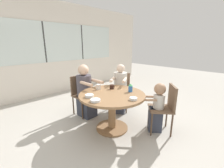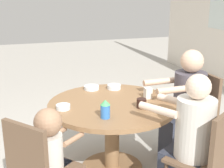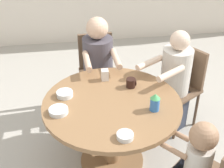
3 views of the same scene
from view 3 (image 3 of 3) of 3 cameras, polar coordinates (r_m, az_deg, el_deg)
name	(u,v)px [view 3 (image 3 of 3)]	position (r m, az deg, el deg)	size (l,w,h in m)	color
ground_plane	(112,161)	(3.10, 0.00, -13.85)	(16.00, 16.00, 0.00)	#B2ADA3
dining_table	(112,117)	(2.74, 0.00, -6.12)	(1.19, 1.19, 0.70)	olive
chair_for_woman_green_shirt	(183,81)	(3.34, 12.77, 0.60)	(0.55, 0.55, 0.88)	brown
chair_for_man_blue_shirt	(97,65)	(3.54, -2.82, 3.42)	(0.41, 0.41, 0.88)	brown
person_woman_green_shirt	(172,88)	(3.23, 10.90, -0.70)	(0.61, 0.53, 1.12)	#333847
person_man_blue_shirt	(99,73)	(3.40, -2.43, 1.97)	(0.36, 0.61, 1.15)	#333847
coffee_mug	(131,83)	(2.82, 3.51, 0.21)	(0.09, 0.09, 0.08)	black
sippy_cup	(155,102)	(2.53, 7.86, -3.26)	(0.08, 0.08, 0.16)	blue
milk_carton_small	(105,75)	(2.91, -1.32, 1.68)	(0.07, 0.07, 0.10)	silver
bowl_white_shallow	(59,111)	(2.55, -9.75, -4.85)	(0.16, 0.16, 0.04)	silver
bowl_cereal	(125,136)	(2.28, 2.41, -9.45)	(0.12, 0.12, 0.04)	silver
bowl_fruit	(65,94)	(2.73, -8.64, -1.81)	(0.14, 0.14, 0.04)	silver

